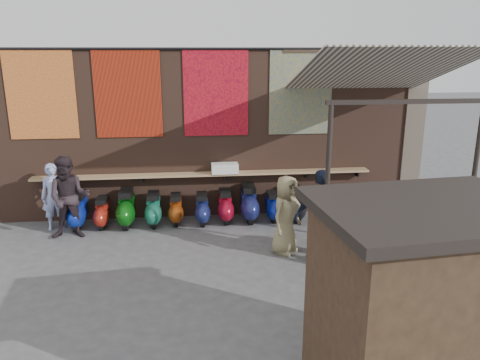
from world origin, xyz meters
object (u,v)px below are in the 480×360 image
at_px(diner_right, 69,198).
at_px(market_stall, 420,313).
at_px(scooter_stool_1, 102,213).
at_px(shopper_grey, 416,229).
at_px(diner_left, 54,197).
at_px(scooter_stool_2, 127,209).
at_px(scooter_stool_9, 295,203).
at_px(shopper_tan, 286,215).
at_px(scooter_stool_4, 176,209).
at_px(scooter_stool_5, 202,209).
at_px(scooter_stool_3, 154,209).
at_px(scooter_stool_8, 272,207).
at_px(scooter_stool_7, 249,203).
at_px(scooter_stool_0, 78,211).
at_px(shopper_navy, 321,217).
at_px(shelf_box, 225,168).
at_px(scooter_stool_6, 225,206).

xyz_separation_m(diner_right, market_stall, (5.07, -5.52, 0.24)).
xyz_separation_m(scooter_stool_1, shopper_grey, (6.08, -2.91, 0.47)).
bearing_deg(diner_left, scooter_stool_1, -14.00).
distance_m(scooter_stool_2, diner_right, 1.34).
xyz_separation_m(scooter_stool_9, shopper_tan, (-0.61, -1.85, 0.39)).
bearing_deg(scooter_stool_4, scooter_stool_5, -6.64).
height_order(scooter_stool_3, shopper_tan, shopper_tan).
bearing_deg(scooter_stool_8, diner_right, -172.49).
relative_size(scooter_stool_7, shopper_grey, 0.56).
relative_size(scooter_stool_0, market_stall, 0.37).
bearing_deg(scooter_stool_0, scooter_stool_1, -1.44).
height_order(scooter_stool_0, scooter_stool_2, scooter_stool_2).
distance_m(scooter_stool_5, scooter_stool_7, 1.11).
xyz_separation_m(scooter_stool_3, market_stall, (3.35, -6.12, 0.77)).
distance_m(scooter_stool_4, shopper_grey, 5.33).
distance_m(scooter_stool_1, diner_left, 1.12).
relative_size(scooter_stool_7, scooter_stool_8, 1.27).
xyz_separation_m(scooter_stool_1, scooter_stool_7, (3.40, 0.05, 0.08)).
bearing_deg(shopper_grey, diner_right, 24.61).
distance_m(shopper_navy, market_stall, 3.74).
height_order(scooter_stool_0, scooter_stool_8, scooter_stool_0).
distance_m(scooter_stool_3, shopper_grey, 5.74).
xyz_separation_m(shelf_box, shopper_navy, (1.61, -2.69, -0.32)).
height_order(scooter_stool_3, market_stall, market_stall).
relative_size(shelf_box, scooter_stool_0, 0.74).
bearing_deg(market_stall, shelf_box, 99.12).
distance_m(scooter_stool_4, shopper_navy, 3.74).
relative_size(scooter_stool_1, market_stall, 0.31).
distance_m(scooter_stool_0, scooter_stool_5, 2.84).
bearing_deg(diner_right, shopper_tan, -17.64).
height_order(shelf_box, scooter_stool_8, shelf_box).
height_order(shopper_grey, shopper_tan, shopper_grey).
bearing_deg(scooter_stool_1, shelf_box, 6.23).
xyz_separation_m(shopper_navy, market_stall, (0.05, -3.74, 0.23)).
relative_size(scooter_stool_4, shopper_navy, 0.39).
xyz_separation_m(scooter_stool_0, scooter_stool_5, (2.84, -0.04, -0.06)).
relative_size(scooter_stool_4, scooter_stool_5, 0.97).
xyz_separation_m(scooter_stool_8, diner_right, (-4.52, -0.60, 0.57)).
relative_size(shopper_navy, shopper_grey, 1.14).
xyz_separation_m(scooter_stool_6, scooter_stool_9, (1.67, -0.06, 0.03)).
bearing_deg(market_stall, scooter_stool_4, 109.39).
relative_size(scooter_stool_2, diner_left, 0.58).
xyz_separation_m(diner_right, shopper_navy, (5.02, -1.79, 0.01)).
bearing_deg(shelf_box, scooter_stool_5, -149.31).
bearing_deg(shelf_box, diner_left, -175.59).
distance_m(scooter_stool_1, scooter_stool_9, 4.51).
distance_m(shopper_grey, shopper_tan, 2.42).
bearing_deg(scooter_stool_5, diner_right, -168.79).
xyz_separation_m(diner_left, diner_right, (0.48, -0.60, 0.14)).
height_order(scooter_stool_1, scooter_stool_6, scooter_stool_6).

